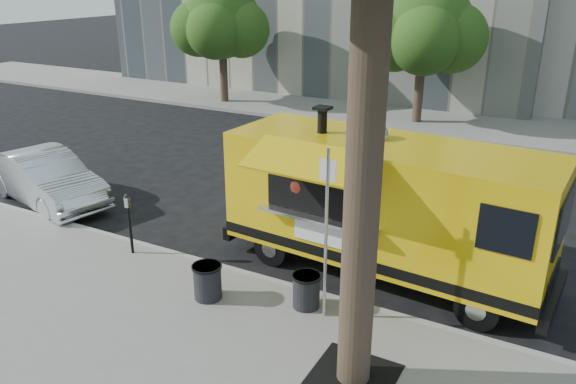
% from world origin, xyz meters
% --- Properties ---
extents(ground, '(120.00, 120.00, 0.00)m').
position_xyz_m(ground, '(0.00, 0.00, 0.00)').
color(ground, black).
rests_on(ground, ground).
extents(sidewalk, '(60.00, 6.00, 0.15)m').
position_xyz_m(sidewalk, '(0.00, -4.00, 0.07)').
color(sidewalk, gray).
rests_on(sidewalk, ground).
extents(curb, '(60.00, 0.14, 0.16)m').
position_xyz_m(curb, '(0.00, -0.93, 0.07)').
color(curb, '#999993').
rests_on(curb, ground).
extents(far_sidewalk, '(60.00, 5.00, 0.15)m').
position_xyz_m(far_sidewalk, '(0.00, 13.50, 0.07)').
color(far_sidewalk, gray).
rests_on(far_sidewalk, ground).
extents(tree_well, '(1.20, 1.20, 0.02)m').
position_xyz_m(tree_well, '(2.60, -2.80, 0.15)').
color(tree_well, black).
rests_on(tree_well, sidewalk).
extents(far_tree_a, '(3.42, 3.42, 5.36)m').
position_xyz_m(far_tree_a, '(-10.00, 12.30, 3.78)').
color(far_tree_a, '#33261C').
rests_on(far_tree_a, far_sidewalk).
extents(far_tree_b, '(3.60, 3.60, 5.50)m').
position_xyz_m(far_tree_b, '(-1.00, 12.70, 3.83)').
color(far_tree_b, '#33261C').
rests_on(far_tree_b, far_sidewalk).
extents(sign_post, '(0.28, 0.06, 3.00)m').
position_xyz_m(sign_post, '(1.55, -1.55, 1.85)').
color(sign_post, silver).
rests_on(sign_post, sidewalk).
extents(parking_meter, '(0.11, 0.11, 1.33)m').
position_xyz_m(parking_meter, '(-3.00, -1.35, 0.98)').
color(parking_meter, black).
rests_on(parking_meter, sidewalk).
extents(food_truck, '(6.66, 3.25, 3.22)m').
position_xyz_m(food_truck, '(1.79, 0.57, 1.51)').
color(food_truck, yellow).
rests_on(food_truck, ground).
extents(sedan, '(4.39, 2.42, 1.37)m').
position_xyz_m(sedan, '(-7.17, 0.00, 0.69)').
color(sedan, silver).
rests_on(sedan, ground).
extents(trash_bin_left, '(0.52, 0.52, 0.62)m').
position_xyz_m(trash_bin_left, '(1.15, -1.44, 0.48)').
color(trash_bin_left, black).
rests_on(trash_bin_left, sidewalk).
extents(trash_bin_right, '(0.55, 0.55, 0.66)m').
position_xyz_m(trash_bin_right, '(-0.55, -2.03, 0.50)').
color(trash_bin_right, black).
rests_on(trash_bin_right, sidewalk).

